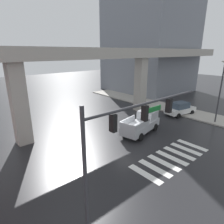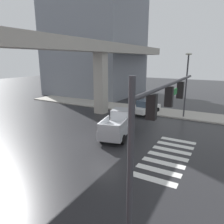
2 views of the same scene
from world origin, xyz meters
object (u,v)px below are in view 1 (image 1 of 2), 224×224
(traffic_signal_mast, at_px, (129,128))
(pickup_truck, at_px, (142,123))
(sedan_white, at_px, (180,109))
(street_lamp_near_corner, at_px, (221,85))

(traffic_signal_mast, bearing_deg, pickup_truck, 36.24)
(sedan_white, relative_size, traffic_signal_mast, 0.52)
(sedan_white, relative_size, street_lamp_near_corner, 0.63)
(traffic_signal_mast, xyz_separation_m, street_lamp_near_corner, (16.88, 2.07, -0.01))
(sedan_white, bearing_deg, traffic_signal_mast, -158.54)
(traffic_signal_mast, height_order, street_lamp_near_corner, street_lamp_near_corner)
(street_lamp_near_corner, bearing_deg, traffic_signal_mast, -173.00)
(pickup_truck, xyz_separation_m, street_lamp_near_corner, (8.67, -3.95, 3.57))
(sedan_white, bearing_deg, pickup_truck, -176.60)
(pickup_truck, relative_size, street_lamp_near_corner, 0.74)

